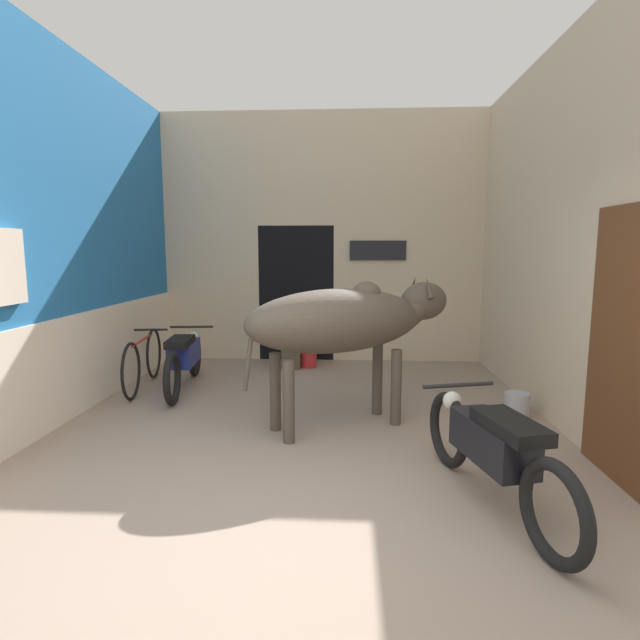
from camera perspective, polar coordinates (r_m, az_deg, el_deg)
ground_plane at (r=3.40m, az=-4.52°, el=-23.22°), size 30.00×30.00×0.00m
wall_left_shopfront at (r=6.14m, az=-26.24°, el=8.19°), size 0.25×4.99×3.86m
wall_back_with_doorway at (r=8.13m, az=-0.68°, el=7.14°), size 5.00×0.93×3.86m
wall_right_with_door at (r=5.76m, az=25.73°, el=8.67°), size 0.22×4.99×3.86m
cow at (r=4.91m, az=3.10°, el=-0.12°), size 2.20×1.48×1.49m
motorcycle_near at (r=3.72m, az=19.08°, el=-13.66°), size 0.70×1.90×0.74m
motorcycle_far at (r=6.55m, az=-15.25°, el=-4.08°), size 0.58×1.94×0.74m
bicycle at (r=6.79m, az=-19.53°, el=-4.40°), size 0.44×1.71×0.70m
shopkeeper_seated at (r=7.48m, az=-3.27°, el=-1.14°), size 0.39×0.33×1.10m
plastic_stool at (r=7.55m, az=-1.32°, el=-3.80°), size 0.35×0.35×0.39m
bucket at (r=5.75m, az=21.56°, el=-9.02°), size 0.26×0.26×0.26m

